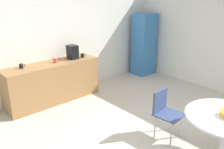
{
  "coord_description": "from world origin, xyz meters",
  "views": [
    {
      "loc": [
        -2.74,
        -1.93,
        2.39
      ],
      "look_at": [
        -0.03,
        1.09,
        0.95
      ],
      "focal_mm": 37.56,
      "sensor_mm": 36.0,
      "label": 1
    }
  ],
  "objects_px": {
    "locker_cabinet": "(144,45)",
    "mug_red": "(82,55)",
    "coffee_maker": "(73,52)",
    "chair_navy": "(164,108)",
    "mug_green": "(21,66)",
    "mug_white": "(55,60)"
  },
  "relations": [
    {
      "from": "mug_white",
      "to": "locker_cabinet",
      "type": "bearing_deg",
      "value": -1.8
    },
    {
      "from": "mug_green",
      "to": "coffee_maker",
      "type": "relative_size",
      "value": 0.4
    },
    {
      "from": "coffee_maker",
      "to": "mug_white",
      "type": "bearing_deg",
      "value": -178.83
    },
    {
      "from": "mug_white",
      "to": "mug_green",
      "type": "distance_m",
      "value": 0.74
    },
    {
      "from": "chair_navy",
      "to": "mug_white",
      "type": "distance_m",
      "value": 2.63
    },
    {
      "from": "locker_cabinet",
      "to": "mug_green",
      "type": "distance_m",
      "value": 3.62
    },
    {
      "from": "mug_green",
      "to": "coffee_maker",
      "type": "xyz_separation_m",
      "value": [
        1.19,
        -0.08,
        0.11
      ]
    },
    {
      "from": "chair_navy",
      "to": "mug_white",
      "type": "xyz_separation_m",
      "value": [
        -0.63,
        2.52,
        0.43
      ]
    },
    {
      "from": "coffee_maker",
      "to": "mug_green",
      "type": "bearing_deg",
      "value": 176.15
    },
    {
      "from": "chair_navy",
      "to": "coffee_maker",
      "type": "relative_size",
      "value": 2.59
    },
    {
      "from": "locker_cabinet",
      "to": "coffee_maker",
      "type": "height_order",
      "value": "locker_cabinet"
    },
    {
      "from": "coffee_maker",
      "to": "chair_navy",
      "type": "bearing_deg",
      "value": -86.31
    },
    {
      "from": "chair_navy",
      "to": "mug_green",
      "type": "height_order",
      "value": "mug_green"
    },
    {
      "from": "chair_navy",
      "to": "mug_green",
      "type": "relative_size",
      "value": 6.43
    },
    {
      "from": "mug_white",
      "to": "mug_red",
      "type": "distance_m",
      "value": 0.7
    },
    {
      "from": "mug_white",
      "to": "coffee_maker",
      "type": "distance_m",
      "value": 0.48
    },
    {
      "from": "mug_red",
      "to": "coffee_maker",
      "type": "relative_size",
      "value": 0.4
    },
    {
      "from": "locker_cabinet",
      "to": "mug_white",
      "type": "xyz_separation_m",
      "value": [
        -2.89,
        0.09,
        0.05
      ]
    },
    {
      "from": "mug_red",
      "to": "coffee_maker",
      "type": "height_order",
      "value": "coffee_maker"
    },
    {
      "from": "locker_cabinet",
      "to": "mug_red",
      "type": "bearing_deg",
      "value": 179.08
    },
    {
      "from": "mug_white",
      "to": "coffee_maker",
      "type": "height_order",
      "value": "coffee_maker"
    },
    {
      "from": "mug_red",
      "to": "coffee_maker",
      "type": "distance_m",
      "value": 0.26
    }
  ]
}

